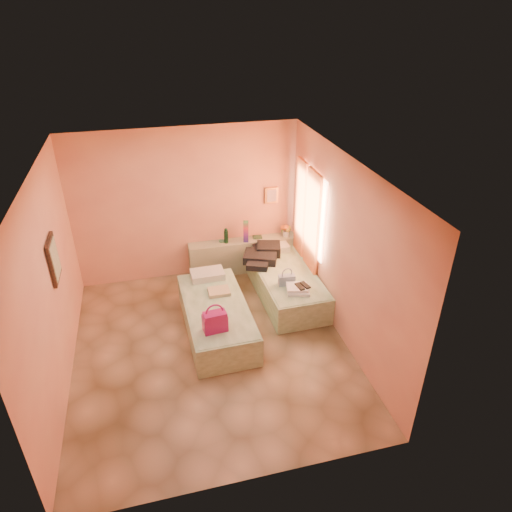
{
  "coord_description": "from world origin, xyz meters",
  "views": [
    {
      "loc": [
        -0.66,
        -5.32,
        4.61
      ],
      "look_at": [
        0.91,
        0.85,
        1.0
      ],
      "focal_mm": 32.0,
      "sensor_mm": 36.0,
      "label": 1
    }
  ],
  "objects_px": {
    "bed_right": "(286,284)",
    "water_bottle": "(226,236)",
    "green_book": "(257,237)",
    "towel_stack": "(299,289)",
    "headboard_ledge": "(243,255)",
    "blue_handbag": "(287,280)",
    "magenta_handbag": "(215,321)",
    "bed_left": "(216,317)",
    "flower_vase": "(286,230)"
  },
  "relations": [
    {
      "from": "bed_left",
      "to": "magenta_handbag",
      "type": "xyz_separation_m",
      "value": [
        -0.11,
        -0.62,
        0.41
      ]
    },
    {
      "from": "bed_right",
      "to": "flower_vase",
      "type": "bearing_deg",
      "value": 71.86
    },
    {
      "from": "bed_left",
      "to": "towel_stack",
      "type": "bearing_deg",
      "value": -0.75
    },
    {
      "from": "water_bottle",
      "to": "bed_right",
      "type": "bearing_deg",
      "value": -50.62
    },
    {
      "from": "flower_vase",
      "to": "blue_handbag",
      "type": "bearing_deg",
      "value": -106.8
    },
    {
      "from": "bed_left",
      "to": "magenta_handbag",
      "type": "relative_size",
      "value": 5.92
    },
    {
      "from": "bed_left",
      "to": "green_book",
      "type": "xyz_separation_m",
      "value": [
        1.11,
        1.74,
        0.41
      ]
    },
    {
      "from": "towel_stack",
      "to": "bed_right",
      "type": "bearing_deg",
      "value": 90.36
    },
    {
      "from": "bed_left",
      "to": "water_bottle",
      "type": "bearing_deg",
      "value": 72.12
    },
    {
      "from": "flower_vase",
      "to": "towel_stack",
      "type": "height_order",
      "value": "flower_vase"
    },
    {
      "from": "green_book",
      "to": "water_bottle",
      "type": "bearing_deg",
      "value": -169.31
    },
    {
      "from": "flower_vase",
      "to": "blue_handbag",
      "type": "relative_size",
      "value": 1.01
    },
    {
      "from": "water_bottle",
      "to": "towel_stack",
      "type": "bearing_deg",
      "value": -62.97
    },
    {
      "from": "green_book",
      "to": "magenta_handbag",
      "type": "xyz_separation_m",
      "value": [
        -1.22,
        -2.36,
        -0.01
      ]
    },
    {
      "from": "bed_left",
      "to": "bed_right",
      "type": "height_order",
      "value": "same"
    },
    {
      "from": "water_bottle",
      "to": "magenta_handbag",
      "type": "xyz_separation_m",
      "value": [
        -0.61,
        -2.3,
        -0.13
      ]
    },
    {
      "from": "green_book",
      "to": "magenta_handbag",
      "type": "height_order",
      "value": "magenta_handbag"
    },
    {
      "from": "towel_stack",
      "to": "green_book",
      "type": "bearing_deg",
      "value": 97.93
    },
    {
      "from": "headboard_ledge",
      "to": "bed_left",
      "type": "relative_size",
      "value": 1.02
    },
    {
      "from": "flower_vase",
      "to": "bed_left",
      "type": "bearing_deg",
      "value": -134.69
    },
    {
      "from": "flower_vase",
      "to": "green_book",
      "type": "bearing_deg",
      "value": 173.01
    },
    {
      "from": "blue_handbag",
      "to": "bed_right",
      "type": "bearing_deg",
      "value": 78.25
    },
    {
      "from": "bed_right",
      "to": "water_bottle",
      "type": "bearing_deg",
      "value": 128.01
    },
    {
      "from": "green_book",
      "to": "blue_handbag",
      "type": "height_order",
      "value": "green_book"
    },
    {
      "from": "bed_left",
      "to": "green_book",
      "type": "relative_size",
      "value": 11.79
    },
    {
      "from": "bed_right",
      "to": "blue_handbag",
      "type": "bearing_deg",
      "value": -108.25
    },
    {
      "from": "bed_right",
      "to": "magenta_handbag",
      "type": "height_order",
      "value": "magenta_handbag"
    },
    {
      "from": "bed_right",
      "to": "water_bottle",
      "type": "xyz_separation_m",
      "value": [
        -0.85,
        1.03,
        0.54
      ]
    },
    {
      "from": "flower_vase",
      "to": "blue_handbag",
      "type": "xyz_separation_m",
      "value": [
        -0.42,
        -1.4,
        -0.2
      ]
    },
    {
      "from": "bed_right",
      "to": "water_bottle",
      "type": "height_order",
      "value": "water_bottle"
    },
    {
      "from": "magenta_handbag",
      "to": "blue_handbag",
      "type": "height_order",
      "value": "magenta_handbag"
    },
    {
      "from": "bed_right",
      "to": "blue_handbag",
      "type": "height_order",
      "value": "blue_handbag"
    },
    {
      "from": "headboard_ledge",
      "to": "blue_handbag",
      "type": "bearing_deg",
      "value": -74.05
    },
    {
      "from": "flower_vase",
      "to": "magenta_handbag",
      "type": "xyz_separation_m",
      "value": [
        -1.76,
        -2.29,
        -0.13
      ]
    },
    {
      "from": "headboard_ledge",
      "to": "water_bottle",
      "type": "bearing_deg",
      "value": -176.69
    },
    {
      "from": "green_book",
      "to": "towel_stack",
      "type": "height_order",
      "value": "green_book"
    },
    {
      "from": "headboard_ledge",
      "to": "green_book",
      "type": "bearing_deg",
      "value": 7.36
    },
    {
      "from": "bed_right",
      "to": "blue_handbag",
      "type": "xyz_separation_m",
      "value": [
        -0.12,
        -0.38,
        0.34
      ]
    },
    {
      "from": "headboard_ledge",
      "to": "water_bottle",
      "type": "distance_m",
      "value": 0.56
    },
    {
      "from": "towel_stack",
      "to": "water_bottle",
      "type": "bearing_deg",
      "value": 117.03
    },
    {
      "from": "bed_left",
      "to": "blue_handbag",
      "type": "relative_size",
      "value": 7.37
    },
    {
      "from": "water_bottle",
      "to": "green_book",
      "type": "height_order",
      "value": "water_bottle"
    },
    {
      "from": "headboard_ledge",
      "to": "towel_stack",
      "type": "xyz_separation_m",
      "value": [
        0.53,
        -1.69,
        0.23
      ]
    },
    {
      "from": "headboard_ledge",
      "to": "flower_vase",
      "type": "distance_m",
      "value": 0.95
    },
    {
      "from": "green_book",
      "to": "flower_vase",
      "type": "relative_size",
      "value": 0.62
    },
    {
      "from": "towel_stack",
      "to": "magenta_handbag",
      "type": "bearing_deg",
      "value": -156.58
    },
    {
      "from": "magenta_handbag",
      "to": "green_book",
      "type": "bearing_deg",
      "value": 56.67
    },
    {
      "from": "water_bottle",
      "to": "magenta_handbag",
      "type": "distance_m",
      "value": 2.38
    },
    {
      "from": "bed_left",
      "to": "water_bottle",
      "type": "height_order",
      "value": "water_bottle"
    },
    {
      "from": "water_bottle",
      "to": "flower_vase",
      "type": "bearing_deg",
      "value": -0.53
    }
  ]
}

